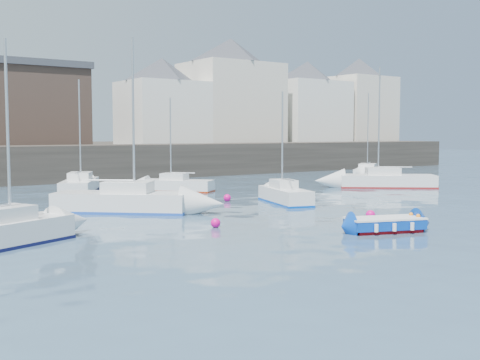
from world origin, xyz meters
TOP-DOWN VIEW (x-y plane):
  - water at (0.00, 0.00)m, footprint 220.00×220.00m
  - quay_wall at (0.00, 35.00)m, footprint 90.00×5.00m
  - land_strip at (0.00, 53.00)m, footprint 90.00×32.00m
  - bldg_east_a at (20.00, 42.00)m, footprint 13.36×13.36m
  - bldg_east_b at (31.00, 41.50)m, footprint 11.88×11.88m
  - bldg_east_c at (40.00, 41.50)m, footprint 11.14×11.14m
  - bldg_east_d at (11.00, 41.50)m, footprint 11.14×11.14m
  - blue_dinghy at (0.19, 2.04)m, footprint 3.43×2.33m
  - sailboat_b at (-6.00, 13.90)m, footprint 6.52×6.21m
  - sailboat_c at (3.29, 12.17)m, footprint 2.95×5.11m
  - sailboat_d at (15.78, 15.49)m, footprint 6.79×6.09m
  - sailboat_f at (1.68, 21.91)m, footprint 4.35×4.86m
  - sailboat_g at (23.41, 24.39)m, footprint 6.05×5.11m
  - sailboat_h at (-4.15, 24.91)m, footprint 4.52×6.12m
  - buoy_near at (-4.80, 7.03)m, footprint 0.42×0.42m
  - buoy_mid at (2.51, 4.93)m, footprint 0.44×0.44m
  - buoy_far at (1.16, 14.95)m, footprint 0.44×0.44m

SIDE VIEW (x-z plane):
  - water at x=0.00m, z-range 0.00..0.00m
  - buoy_near at x=-4.80m, z-range -0.21..0.21m
  - buoy_mid at x=2.51m, z-range -0.22..0.22m
  - buoy_far at x=1.16m, z-range -0.22..0.22m
  - blue_dinghy at x=0.19m, z-range 0.03..0.64m
  - sailboat_g at x=23.41m, z-range -3.40..4.27m
  - sailboat_f at x=1.68m, z-range -2.77..3.68m
  - sailboat_c at x=3.29m, z-range -2.71..3.69m
  - sailboat_h at x=-4.15m, z-range -3.32..4.32m
  - sailboat_d at x=15.78m, z-range -3.89..4.96m
  - sailboat_b at x=-6.00m, z-range -3.82..4.97m
  - land_strip at x=0.00m, z-range 0.00..2.80m
  - quay_wall at x=0.00m, z-range 0.00..3.00m
  - bldg_east_d at x=11.00m, z-range 2.89..11.84m
  - bldg_east_b at x=31.00m, z-range 2.89..12.84m
  - bldg_east_c at x=40.00m, z-range 2.90..13.85m
  - bldg_east_a at x=20.00m, z-range 2.91..14.71m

